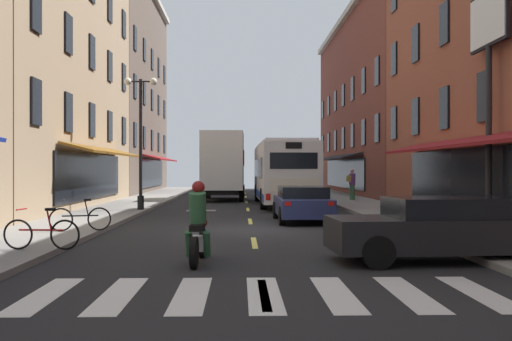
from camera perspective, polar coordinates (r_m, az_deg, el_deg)
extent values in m
cube|color=black|center=(19.46, -0.40, -5.60)|extent=(34.80, 80.00, 0.10)
cube|color=#DBCC4C|center=(9.55, 0.75, -11.30)|extent=(0.14, 2.40, 0.01)
cube|color=#DBCC4C|center=(15.97, -0.16, -6.67)|extent=(0.14, 2.40, 0.01)
cube|color=#DBCC4C|center=(22.44, -0.54, -4.69)|extent=(0.14, 2.40, 0.01)
cube|color=#DBCC4C|center=(28.92, -0.75, -3.61)|extent=(0.14, 2.40, 0.01)
cube|color=#DBCC4C|center=(35.41, -0.88, -2.92)|extent=(0.14, 2.40, 0.01)
cube|color=#DBCC4C|center=(41.90, -0.98, -2.44)|extent=(0.14, 2.40, 0.01)
cube|color=#DBCC4C|center=(48.39, -1.04, -2.09)|extent=(0.14, 2.40, 0.01)
cube|color=#DBCC4C|center=(54.89, -1.09, -1.83)|extent=(0.14, 2.40, 0.01)
cube|color=silver|center=(9.99, -18.90, -10.80)|extent=(0.50, 2.80, 0.01)
cube|color=silver|center=(9.72, -12.58, -11.10)|extent=(0.50, 2.80, 0.01)
cube|color=silver|center=(9.57, -5.98, -11.27)|extent=(0.50, 2.80, 0.01)
cube|color=silver|center=(9.55, 0.75, -11.30)|extent=(0.50, 2.80, 0.01)
cube|color=silver|center=(9.66, 7.41, -11.17)|extent=(0.50, 2.80, 0.01)
cube|color=silver|center=(9.88, 13.84, -10.91)|extent=(0.50, 2.80, 0.01)
cube|color=silver|center=(10.22, 19.90, -10.55)|extent=(0.50, 2.80, 0.01)
cube|color=gray|center=(20.21, -17.43, -5.05)|extent=(3.00, 80.00, 0.14)
cube|color=gray|center=(20.42, 16.45, -4.99)|extent=(3.00, 80.00, 0.14)
cube|color=#9E8466|center=(31.91, -22.09, 10.78)|extent=(8.00, 19.90, 15.58)
cube|color=black|center=(30.18, -14.88, -0.52)|extent=(0.10, 12.00, 2.10)
cube|color=brown|center=(30.03, -13.56, 1.77)|extent=(1.38, 11.20, 0.44)
cube|color=black|center=(22.59, -19.62, 5.99)|extent=(0.10, 1.00, 1.60)
cube|color=black|center=(26.40, -16.90, 5.14)|extent=(0.10, 1.00, 1.60)
cube|color=black|center=(30.26, -14.88, 4.51)|extent=(0.10, 1.00, 1.60)
cube|color=black|center=(34.16, -13.32, 4.01)|extent=(0.10, 1.00, 1.60)
cube|color=black|center=(38.07, -12.08, 3.61)|extent=(0.10, 1.00, 1.60)
cube|color=black|center=(23.14, -19.63, 13.90)|extent=(0.10, 1.00, 1.60)
cube|color=black|center=(26.87, -16.91, 11.96)|extent=(0.10, 1.00, 1.60)
cube|color=black|center=(30.67, -14.89, 10.48)|extent=(0.10, 1.00, 1.60)
cube|color=black|center=(34.52, -13.33, 9.32)|extent=(0.10, 1.00, 1.60)
cube|color=black|center=(38.40, -12.09, 8.38)|extent=(0.10, 1.00, 1.60)
cube|color=black|center=(35.17, -13.33, 14.47)|extent=(0.10, 1.00, 1.60)
cube|color=black|center=(38.99, -12.09, 13.04)|extent=(0.10, 1.00, 1.60)
cube|color=brown|center=(50.95, -14.08, 7.15)|extent=(8.00, 19.90, 16.21)
cube|color=black|center=(49.85, -9.54, -0.25)|extent=(0.10, 12.00, 2.10)
cube|color=maroon|center=(49.76, -8.73, 1.13)|extent=(1.38, 11.20, 0.44)
cube|color=black|center=(42.01, -11.08, 3.29)|extent=(0.10, 1.00, 1.60)
cube|color=black|center=(45.95, -10.24, 3.02)|extent=(0.10, 1.00, 1.60)
cube|color=black|center=(49.90, -9.54, 2.79)|extent=(0.10, 1.00, 1.60)
cube|color=black|center=(53.86, -8.94, 2.60)|extent=(0.10, 1.00, 1.60)
cube|color=black|center=(57.83, -8.43, 2.43)|extent=(0.10, 1.00, 1.60)
cube|color=black|center=(42.30, -11.08, 7.62)|extent=(0.10, 1.00, 1.60)
cube|color=black|center=(46.22, -10.25, 6.99)|extent=(0.10, 1.00, 1.60)
cube|color=black|center=(50.15, -9.54, 6.45)|extent=(0.10, 1.00, 1.60)
cube|color=black|center=(54.09, -8.95, 5.99)|extent=(0.10, 1.00, 1.60)
cube|color=black|center=(58.04, -8.43, 5.59)|extent=(0.10, 1.00, 1.60)
cube|color=black|center=(42.84, -11.08, 11.87)|extent=(0.10, 1.00, 1.60)
cube|color=black|center=(46.71, -10.25, 10.89)|extent=(0.10, 1.00, 1.60)
cube|color=black|center=(50.60, -9.55, 10.05)|extent=(0.10, 1.00, 1.60)
cube|color=black|center=(54.51, -8.95, 9.34)|extent=(0.10, 1.00, 1.60)
cube|color=black|center=(58.43, -8.43, 8.71)|extent=(0.10, 1.00, 1.60)
cube|color=black|center=(20.84, 20.28, -0.82)|extent=(0.10, 16.00, 2.10)
cube|color=maroon|center=(20.60, 18.45, 2.51)|extent=(1.38, 14.93, 0.44)
cube|color=black|center=(20.96, 20.29, 6.44)|extent=(0.10, 1.00, 1.60)
cube|color=black|center=(24.53, 16.97, 5.53)|extent=(0.10, 1.00, 1.60)
cube|color=black|center=(28.15, 14.51, 4.83)|extent=(0.10, 1.00, 1.60)
cube|color=black|center=(31.82, 12.61, 4.29)|extent=(0.10, 1.00, 1.60)
cube|color=black|center=(25.03, 16.98, 12.84)|extent=(0.10, 1.00, 1.60)
cube|color=black|center=(28.59, 14.51, 11.24)|extent=(0.10, 1.00, 1.60)
cube|color=black|center=(32.21, 12.62, 9.98)|extent=(0.10, 1.00, 1.60)
cube|color=brown|center=(47.74, 12.87, 5.91)|extent=(8.00, 26.57, 13.38)
cube|color=#B2AD9E|center=(47.96, 7.99, 13.58)|extent=(0.44, 26.07, 0.40)
cube|color=black|center=(46.67, 8.05, -0.28)|extent=(0.10, 16.00, 2.10)
cube|color=black|center=(46.56, 7.19, 1.20)|extent=(1.38, 14.93, 0.44)
cube|color=black|center=(35.52, 11.11, 3.86)|extent=(0.10, 1.00, 1.60)
cube|color=black|center=(39.24, 9.90, 3.51)|extent=(0.10, 1.00, 1.60)
cube|color=black|center=(42.97, 8.90, 3.22)|extent=(0.10, 1.00, 1.60)
cube|color=black|center=(46.72, 8.06, 2.97)|extent=(0.10, 1.00, 1.60)
cube|color=black|center=(50.48, 7.34, 2.76)|extent=(0.10, 1.00, 1.60)
cube|color=black|center=(54.24, 6.72, 2.58)|extent=(0.10, 1.00, 1.60)
cube|color=black|center=(58.01, 6.19, 2.42)|extent=(0.10, 1.00, 1.60)
cube|color=black|center=(35.87, 11.12, 8.97)|extent=(0.10, 1.00, 1.60)
cube|color=black|center=(39.56, 9.90, 8.14)|extent=(0.10, 1.00, 1.60)
cube|color=black|center=(43.26, 8.90, 7.46)|extent=(0.10, 1.00, 1.60)
cube|color=black|center=(46.99, 8.06, 6.87)|extent=(0.10, 1.00, 1.60)
cube|color=black|center=(50.72, 7.34, 6.38)|extent=(0.10, 1.00, 1.60)
cube|color=black|center=(54.47, 6.72, 5.95)|extent=(0.10, 1.00, 1.60)
cube|color=black|center=(58.23, 6.19, 5.57)|extent=(0.10, 1.00, 1.60)
cylinder|color=black|center=(19.70, 20.66, 2.99)|extent=(0.18, 0.18, 5.48)
cylinder|color=black|center=(19.74, 20.66, -4.62)|extent=(0.40, 0.40, 0.24)
cube|color=black|center=(20.18, 20.67, 13.01)|extent=(0.10, 2.69, 1.72)
cube|color=silver|center=(20.16, 20.51, 13.03)|extent=(0.04, 2.53, 1.56)
cube|color=silver|center=(20.20, 20.84, 13.00)|extent=(0.04, 2.53, 1.56)
cube|color=white|center=(32.21, 2.49, -0.14)|extent=(2.69, 11.51, 2.78)
cube|color=silver|center=(32.23, 2.49, 2.44)|extent=(2.47, 10.31, 0.16)
cube|color=black|center=(32.50, 2.45, 0.22)|extent=(2.70, 9.11, 0.96)
cube|color=#193899|center=(32.23, 2.49, -2.16)|extent=(2.71, 11.11, 0.36)
cube|color=black|center=(37.89, 1.79, 0.21)|extent=(2.25, 0.15, 1.10)
cube|color=black|center=(26.53, 3.49, 0.91)|extent=(2.05, 0.14, 0.70)
cube|color=silver|center=(26.53, 3.49, -1.39)|extent=(2.15, 0.13, 0.64)
cube|color=black|center=(26.54, 3.49, 2.32)|extent=(0.70, 0.11, 0.28)
cube|color=red|center=(26.45, 1.13, -2.45)|extent=(0.20, 0.08, 0.28)
cube|color=red|center=(26.66, 5.84, -2.43)|extent=(0.20, 0.08, 0.28)
cylinder|color=black|center=(35.90, 0.14, -2.08)|extent=(0.31, 1.00, 1.00)
cylinder|color=black|center=(36.07, 3.87, -2.07)|extent=(0.31, 1.00, 1.00)
cylinder|color=black|center=(28.93, 0.69, -2.62)|extent=(0.31, 1.00, 1.00)
cylinder|color=black|center=(29.14, 5.31, -2.60)|extent=(0.31, 1.00, 1.00)
cube|color=white|center=(40.00, -2.84, -0.35)|extent=(2.34, 2.27, 2.40)
cube|color=black|center=(41.07, -2.78, 0.85)|extent=(2.00, 0.14, 0.80)
cube|color=white|center=(36.54, -3.06, 0.89)|extent=(2.48, 4.73, 3.35)
cube|color=maroon|center=(36.51, -1.15, 1.16)|extent=(0.11, 2.81, 0.90)
cube|color=black|center=(37.68, -2.99, -1.90)|extent=(2.02, 6.55, 0.24)
cylinder|color=black|center=(39.88, -4.43, -1.93)|extent=(0.30, 0.90, 0.90)
cylinder|color=black|center=(39.79, -1.27, -1.94)|extent=(0.30, 0.90, 0.90)
cylinder|color=black|center=(35.93, -4.87, -2.16)|extent=(0.30, 0.90, 0.90)
cylinder|color=black|center=(35.83, -1.36, -2.17)|extent=(0.30, 0.90, 0.90)
cube|color=black|center=(13.29, 16.81, -5.59)|extent=(4.69, 2.11, 0.67)
cube|color=black|center=(13.32, 17.55, -3.32)|extent=(2.58, 1.83, 0.44)
cylinder|color=black|center=(11.98, 11.19, -7.43)|extent=(0.65, 0.26, 0.64)
cylinder|color=black|center=(13.66, 9.15, -6.49)|extent=(0.65, 0.26, 0.64)
cylinder|color=black|center=(14.76, 21.35, -6.00)|extent=(0.65, 0.26, 0.64)
cube|color=navy|center=(22.34, 4.27, -3.30)|extent=(1.83, 4.37, 0.63)
cube|color=black|center=(22.14, 4.32, -2.03)|extent=(1.65, 2.37, 0.43)
cube|color=red|center=(20.11, 2.95, -3.07)|extent=(0.20, 0.06, 0.14)
cube|color=red|center=(20.29, 6.95, -3.04)|extent=(0.20, 0.06, 0.14)
cylinder|color=black|center=(23.74, 1.86, -3.66)|extent=(0.23, 0.64, 0.64)
cylinder|color=black|center=(23.92, 5.88, -3.64)|extent=(0.23, 0.64, 0.64)
cylinder|color=black|center=(20.81, 2.43, -4.20)|extent=(0.23, 0.64, 0.64)
cylinder|color=black|center=(21.01, 7.00, -4.16)|extent=(0.23, 0.64, 0.64)
cube|color=#515154|center=(47.74, -2.68, -1.46)|extent=(1.86, 4.48, 0.63)
cube|color=black|center=(47.55, -2.68, -0.81)|extent=(1.68, 2.43, 0.52)
cube|color=red|center=(45.54, -3.62, -1.27)|extent=(0.20, 0.06, 0.14)
cube|color=red|center=(45.52, -1.79, -1.27)|extent=(0.20, 0.06, 0.14)
cylinder|color=black|center=(49.29, -3.66, -1.68)|extent=(0.23, 0.64, 0.64)
cylinder|color=black|center=(49.28, -1.67, -1.68)|extent=(0.23, 0.64, 0.64)
cylinder|color=black|center=(46.23, -3.76, -1.81)|extent=(0.23, 0.64, 0.64)
cylinder|color=black|center=(46.22, -1.64, -1.81)|extent=(0.23, 0.64, 0.64)
cylinder|color=black|center=(13.31, -4.95, -6.71)|extent=(0.13, 0.62, 0.62)
cylinder|color=black|center=(11.88, -5.73, -7.54)|extent=(0.15, 0.63, 0.62)
cylinder|color=#B2B2B7|center=(13.16, -5.01, -5.48)|extent=(0.09, 0.33, 0.68)
ellipsoid|color=maroon|center=(12.72, -5.23, -4.77)|extent=(0.35, 0.58, 0.28)
cube|color=black|center=(12.33, -5.44, -5.25)|extent=(0.29, 0.57, 0.12)
cube|color=#B2B2B7|center=(12.58, -5.32, -6.70)|extent=(0.26, 0.41, 0.30)
cylinder|color=#B2B2B7|center=(13.03, -5.06, -3.72)|extent=(0.62, 0.07, 0.04)
cylinder|color=#33663F|center=(12.37, -5.40, -3.42)|extent=(0.36, 0.47, 0.66)
sphere|color=maroon|center=(12.46, -5.34, -1.55)|extent=(0.26, 0.26, 0.26)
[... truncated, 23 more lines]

